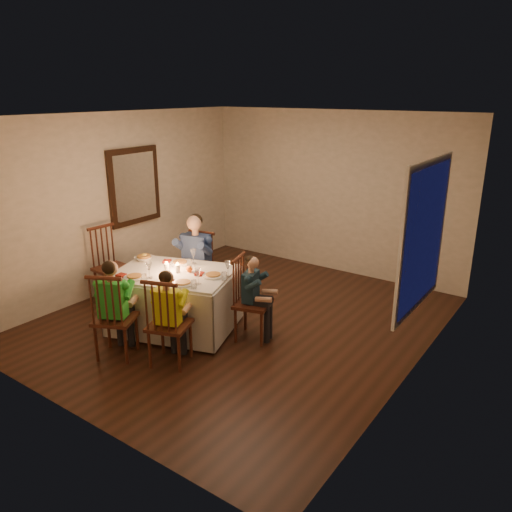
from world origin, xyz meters
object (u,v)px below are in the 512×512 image
Objects in this scene: chair_near_left at (119,355)px; child_green at (119,355)px; chair_extra at (115,299)px; child_yellow at (172,362)px; chair_near_right at (172,362)px; serving_bowl at (144,258)px; child_teal at (253,338)px; chair_adult at (197,304)px; chair_end at (253,338)px; adult at (197,304)px; dining_table at (174,288)px.

child_green reaches higher than chair_near_left.
chair_extra is 2.07m from child_yellow.
serving_bowl is at bearing -52.70° from chair_near_right.
serving_bowl reaches higher than child_yellow.
chair_near_left is at bearing 124.15° from child_teal.
child_teal is at bearing -26.81° from chair_adult.
serving_bowl is at bearing 82.54° from child_teal.
chair_end is 1.08m from child_yellow.
chair_end is at bearing -26.81° from adult.
chair_near_right is 1.00× the size of chair_end.
chair_end is at bearing -155.99° from child_green.
chair_extra is 1.03× the size of child_teal.
chair_adult is at bearing -78.94° from chair_near_right.
chair_near_right is (0.82, -1.36, 0.00)m from chair_adult.
chair_end is 1.59m from child_green.
child_teal is (1.01, 1.23, 0.00)m from child_green.
serving_bowl is (-0.35, -0.61, 0.79)m from adult.
chair_end is 0.90× the size of child_green.
chair_adult is 0.80× the size of adult.
chair_extra is at bearing 78.32° from child_teal.
chair_near_right is at bearing -69.25° from adult.
dining_table is 0.93m from adult.
dining_table is 7.65× the size of serving_bowl.
adult reaches higher than child_yellow.
chair_extra is at bearing -65.14° from chair_near_left.
chair_near_right is at bearing -69.25° from chair_adult.
dining_table reaches higher than chair_near_left.
dining_table reaches higher than chair_end.
chair_near_right is at bearing -108.27° from chair_extra.
child_yellow reaches higher than chair_near_right.
chair_adult is at bearing 60.35° from serving_bowl.
chair_near_right is 1.08m from child_teal.
chair_adult is (-0.27, 0.71, -0.54)m from dining_table.
dining_table is 1.15m from child_teal.
chair_near_right is at bearing 141.45° from child_teal.
chair_adult and chair_near_left have the same top height.
child_yellow is (-0.40, -1.00, 0.00)m from chair_end.
child_green reaches higher than chair_adult.
chair_extra is at bearing 175.74° from serving_bowl.
chair_near_right is at bearing -68.22° from dining_table.
dining_table reaches higher than chair_near_right.
chair_near_left is 0.65m from chair_near_right.
dining_table is at bearing 93.43° from child_teal.
child_green is at bearing -60.16° from serving_bowl.
child_green is at bearing 124.15° from child_teal.
chair_end is at bearing -132.16° from chair_near_right.
child_yellow is at bearing -69.25° from adult.
dining_table is at bearing -120.09° from child_green.
chair_extra is at bearing 78.32° from chair_end.
chair_adult is 1.61m from chair_near_left.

